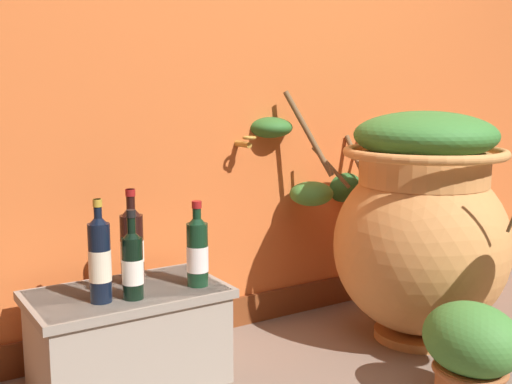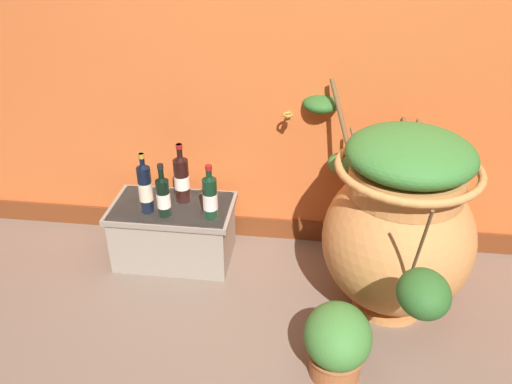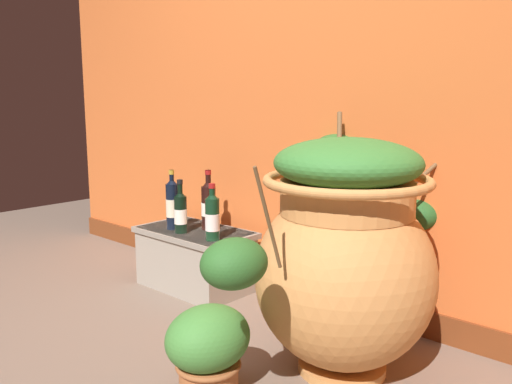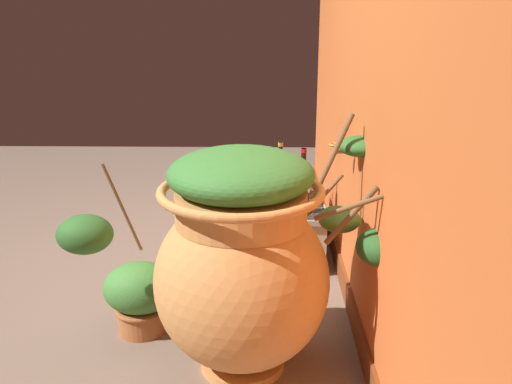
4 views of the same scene
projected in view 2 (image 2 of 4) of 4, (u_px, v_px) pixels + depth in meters
back_wall at (309, 8)px, 2.57m from camera, size 4.40×0.33×2.60m
terracotta_urn at (399, 221)px, 2.41m from camera, size 0.83×1.37×1.00m
stone_ledge at (174, 230)px, 2.88m from camera, size 0.65×0.39×0.33m
wine_bottle_left at (163, 195)px, 2.67m from camera, size 0.07×0.07×0.29m
wine_bottle_middle at (145, 187)px, 2.69m from camera, size 0.07×0.07×0.33m
wine_bottle_right at (210, 195)px, 2.65m from camera, size 0.08×0.08×0.30m
wine_bottle_back at (181, 177)px, 2.78m from camera, size 0.08×0.08×0.33m
potted_shrub at (337, 342)px, 2.18m from camera, size 0.28×0.33×0.33m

